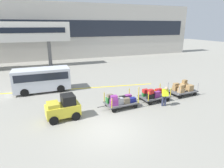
# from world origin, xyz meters

# --- Properties ---
(ground_plane) EXTENTS (120.00, 120.00, 0.00)m
(ground_plane) POSITION_xyz_m (0.00, 0.00, 0.00)
(ground_plane) COLOR gray
(apron_lead_line) EXTENTS (14.70, 2.46, 0.01)m
(apron_lead_line) POSITION_xyz_m (0.03, 8.01, 0.00)
(apron_lead_line) COLOR yellow
(apron_lead_line) RESTS_ON ground_plane
(terminal_building) EXTENTS (53.42, 2.51, 9.48)m
(terminal_building) POSITION_xyz_m (0.00, 25.98, 4.75)
(terminal_building) COLOR #BCB7AD
(terminal_building) RESTS_ON ground_plane
(jet_bridge) EXTENTS (15.12, 3.00, 6.24)m
(jet_bridge) POSITION_xyz_m (-6.87, 19.99, 4.88)
(jet_bridge) COLOR silver
(jet_bridge) RESTS_ON ground_plane
(baggage_tug) EXTENTS (2.18, 1.38, 1.58)m
(baggage_tug) POSITION_xyz_m (-2.03, 2.27, 0.75)
(baggage_tug) COLOR gold
(baggage_tug) RESTS_ON ground_plane
(baggage_cart_lead) EXTENTS (3.05, 1.58, 1.12)m
(baggage_cart_lead) POSITION_xyz_m (2.03, 2.59, 0.53)
(baggage_cart_lead) COLOR #4C4C4F
(baggage_cart_lead) RESTS_ON ground_plane
(baggage_cart_middle) EXTENTS (3.05, 1.58, 1.13)m
(baggage_cart_middle) POSITION_xyz_m (4.99, 2.85, 0.52)
(baggage_cart_middle) COLOR #4C4C4F
(baggage_cart_middle) RESTS_ON ground_plane
(baggage_cart_tail) EXTENTS (3.05, 1.58, 1.21)m
(baggage_cart_tail) POSITION_xyz_m (8.13, 3.12, 0.56)
(baggage_cart_tail) COLOR #4C4C4F
(baggage_cart_tail) RESTS_ON ground_plane
(baggage_handler) EXTENTS (0.48, 0.50, 1.56)m
(baggage_handler) POSITION_xyz_m (5.19, 1.63, 0.87)
(baggage_handler) COLOR #2D334C
(baggage_handler) RESTS_ON ground_plane
(shuttle_van) EXTENTS (4.81, 1.98, 2.10)m
(shuttle_van) POSITION_xyz_m (-3.09, 8.45, 1.23)
(shuttle_van) COLOR silver
(shuttle_van) RESTS_ON ground_plane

